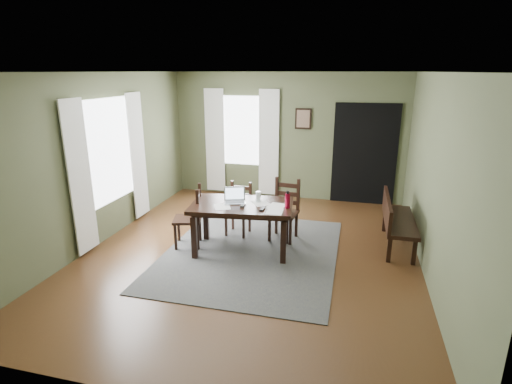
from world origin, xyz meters
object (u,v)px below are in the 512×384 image
(chair_end, at_px, (191,217))
(bench, at_px, (395,218))
(chair_back_left, at_px, (239,209))
(chair_back_right, at_px, (284,210))
(dining_table, at_px, (242,210))
(laptop, at_px, (235,198))
(water_bottle, at_px, (287,200))

(chair_end, distance_m, bench, 3.25)
(chair_end, xyz_separation_m, bench, (3.15, 0.78, -0.00))
(chair_back_left, bearing_deg, chair_end, -127.35)
(chair_back_right, height_order, bench, chair_back_right)
(dining_table, relative_size, chair_back_right, 1.62)
(chair_back_left, bearing_deg, laptop, -74.95)
(chair_end, xyz_separation_m, chair_back_left, (0.60, 0.68, -0.05))
(dining_table, bearing_deg, laptop, 146.33)
(dining_table, height_order, bench, bench)
(chair_back_left, distance_m, bench, 2.56)
(chair_end, distance_m, water_bottle, 1.60)
(water_bottle, bearing_deg, chair_back_left, 144.42)
(water_bottle, bearing_deg, laptop, 174.35)
(laptop, bearing_deg, chair_back_right, 21.36)
(dining_table, bearing_deg, bench, 11.59)
(dining_table, distance_m, water_bottle, 0.74)
(bench, relative_size, laptop, 3.66)
(laptop, bearing_deg, bench, -2.85)
(chair_back_left, bearing_deg, bench, 6.45)
(dining_table, height_order, chair_end, chair_end)
(dining_table, distance_m, bench, 2.44)
(chair_back_right, xyz_separation_m, laptop, (-0.68, -0.58, 0.34))
(chair_back_right, distance_m, laptop, 0.95)
(bench, bearing_deg, dining_table, 108.49)
(chair_back_right, xyz_separation_m, bench, (1.76, 0.13, -0.01))
(chair_end, distance_m, chair_back_right, 1.54)
(chair_back_right, distance_m, water_bottle, 0.79)
(chair_back_right, xyz_separation_m, water_bottle, (0.16, -0.66, 0.40))
(bench, bearing_deg, chair_back_right, 94.17)
(chair_end, height_order, chair_back_left, chair_end)
(chair_back_right, bearing_deg, laptop, -132.62)
(water_bottle, bearing_deg, chair_end, 179.89)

